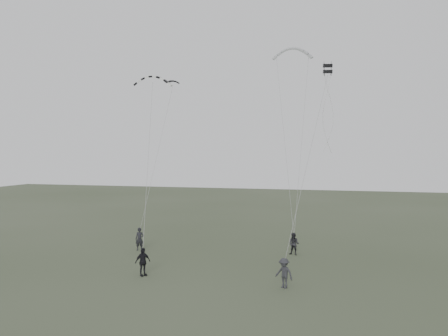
% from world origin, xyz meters
% --- Properties ---
extents(ground, '(140.00, 140.00, 0.00)m').
position_xyz_m(ground, '(0.00, 0.00, 0.00)').
color(ground, '#36402A').
rests_on(ground, ground).
extents(flyer_left, '(0.79, 0.59, 1.95)m').
position_xyz_m(flyer_left, '(-5.91, 4.45, 0.97)').
color(flyer_left, black).
rests_on(flyer_left, ground).
extents(flyer_right, '(1.03, 0.90, 1.80)m').
position_xyz_m(flyer_right, '(6.98, 6.13, 0.90)').
color(flyer_right, black).
rests_on(flyer_right, ground).
extents(flyer_center, '(1.04, 1.18, 1.91)m').
position_xyz_m(flyer_center, '(-2.33, -2.54, 0.95)').
color(flyer_center, black).
rests_on(flyer_center, ground).
extents(flyer_far, '(1.38, 1.15, 1.85)m').
position_xyz_m(flyer_far, '(7.24, -2.77, 0.92)').
color(flyer_far, '#26272B').
rests_on(flyer_far, ground).
extents(kite_dark_small, '(1.38, 1.15, 0.56)m').
position_xyz_m(kite_dark_small, '(-5.58, 11.53, 15.46)').
color(kite_dark_small, black).
rests_on(kite_dark_small, flyer_left).
extents(kite_pale_large, '(3.83, 1.58, 1.75)m').
position_xyz_m(kite_pale_large, '(6.11, 12.66, 18.23)').
color(kite_pale_large, '#9D9FA2').
rests_on(kite_pale_large, flyer_right).
extents(kite_striped, '(3.31, 1.97, 1.35)m').
position_xyz_m(kite_striped, '(-4.57, 4.34, 14.65)').
color(kite_striped, black).
rests_on(kite_striped, flyer_center).
extents(kite_box, '(0.75, 0.84, 0.80)m').
position_xyz_m(kite_box, '(9.57, 4.48, 14.64)').
color(kite_box, black).
rests_on(kite_box, flyer_far).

